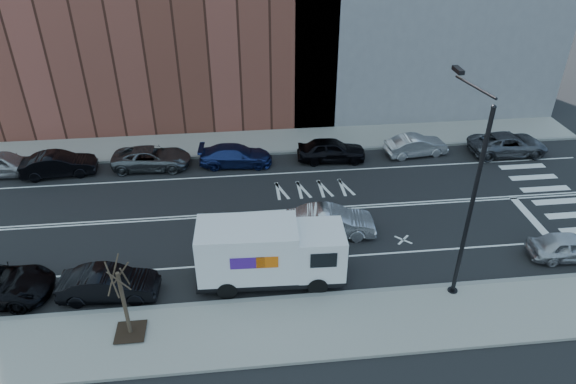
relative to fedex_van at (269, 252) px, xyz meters
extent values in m
plane|color=black|center=(1.09, 5.60, -1.61)|extent=(120.00, 120.00, 0.00)
cube|color=gray|center=(1.09, -3.20, -1.53)|extent=(44.00, 3.60, 0.15)
cube|color=gray|center=(1.09, 14.40, -1.53)|extent=(44.00, 3.60, 0.15)
cube|color=gray|center=(1.09, -1.40, -1.52)|extent=(44.00, 0.25, 0.17)
cube|color=gray|center=(1.09, 12.60, -1.52)|extent=(44.00, 0.25, 0.17)
cylinder|color=black|center=(8.09, -1.80, 2.89)|extent=(0.18, 0.18, 9.00)
cylinder|color=black|center=(8.09, -1.80, -1.51)|extent=(0.44, 0.44, 0.20)
sphere|color=black|center=(8.09, -1.80, 7.34)|extent=(0.20, 0.20, 0.20)
cylinder|color=black|center=(8.09, -0.10, 7.49)|extent=(0.11, 3.49, 0.48)
cube|color=black|center=(8.09, 1.60, 7.59)|extent=(0.25, 0.80, 0.18)
cube|color=#FFF2CC|center=(8.09, 1.60, 7.49)|extent=(0.18, 0.55, 0.03)
cube|color=black|center=(-5.91, -2.80, -1.38)|extent=(1.20, 1.20, 0.04)
cylinder|color=#382B1E|center=(-5.91, -2.80, 0.14)|extent=(0.16, 0.16, 3.20)
cylinder|color=#382B1E|center=(-5.66, -2.80, 1.54)|extent=(0.06, 0.80, 1.44)
cylinder|color=#382B1E|center=(-5.83, -2.56, 1.54)|extent=(0.81, 0.31, 1.19)
cylinder|color=#382B1E|center=(-6.11, -2.65, 1.54)|extent=(0.58, 0.76, 1.50)
cylinder|color=#382B1E|center=(-6.11, -2.95, 1.54)|extent=(0.47, 0.61, 1.37)
cylinder|color=#382B1E|center=(-5.83, -3.04, 1.54)|extent=(0.72, 0.29, 1.13)
cube|color=black|center=(-0.02, 0.00, -1.13)|extent=(6.63, 2.48, 0.32)
cube|color=white|center=(2.30, -0.09, 0.03)|extent=(2.20, 2.35, 2.11)
cube|color=black|center=(3.38, -0.14, 0.35)|extent=(0.14, 1.95, 1.00)
cube|color=black|center=(2.25, -1.24, 0.35)|extent=(1.16, 0.09, 0.74)
cube|color=black|center=(2.35, 1.06, 0.35)|extent=(1.16, 0.09, 0.74)
cube|color=black|center=(3.33, -0.14, -1.03)|extent=(0.24, 2.12, 0.37)
cube|color=white|center=(-0.97, 0.04, 0.24)|extent=(4.53, 2.50, 2.43)
cube|color=#47198C|center=(-1.02, -1.14, 0.40)|extent=(1.48, 0.08, 0.58)
cube|color=orange|center=(-0.17, -1.18, 0.40)|extent=(0.95, 0.06, 0.58)
cube|color=#47198C|center=(-0.92, 1.22, 0.40)|extent=(1.48, 0.08, 0.58)
cube|color=orange|center=(-0.08, 1.19, 0.40)|extent=(0.95, 0.06, 0.58)
cylinder|color=black|center=(2.05, -1.14, -1.16)|extent=(0.90, 0.33, 0.89)
cylinder|color=black|center=(2.13, 0.97, -1.16)|extent=(0.90, 0.33, 0.89)
cylinder|color=black|center=(-1.96, -0.98, -1.16)|extent=(0.90, 0.33, 0.89)
cylinder|color=black|center=(-1.88, 1.13, -1.16)|extent=(0.90, 0.33, 0.89)
imported|color=#A1A0A5|center=(-15.71, 11.63, -0.84)|extent=(4.56, 1.91, 1.54)
imported|color=black|center=(-12.29, 11.25, -0.87)|extent=(4.61, 1.99, 1.47)
imported|color=#54585C|center=(-6.66, 11.59, -0.93)|extent=(4.99, 2.47, 1.36)
imported|color=navy|center=(-1.31, 11.37, -0.93)|extent=(4.78, 2.21, 1.35)
imported|color=black|center=(4.94, 11.31, -0.85)|extent=(4.55, 2.06, 1.52)
imported|color=#BABBBF|center=(10.72, 11.48, -0.92)|extent=(4.30, 1.95, 1.37)
imported|color=#4E4F55|center=(16.91, 10.96, -0.89)|extent=(5.19, 2.44, 1.43)
imported|color=#AEAEB3|center=(3.41, 3.23, -0.85)|extent=(4.72, 1.95, 1.52)
imported|color=black|center=(-7.15, -0.33, -0.90)|extent=(4.38, 1.74, 1.42)
imported|color=silver|center=(14.63, 0.05, -0.94)|extent=(3.98, 1.82, 1.33)
camera|label=1|loc=(-1.14, -18.16, 14.43)|focal=32.00mm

